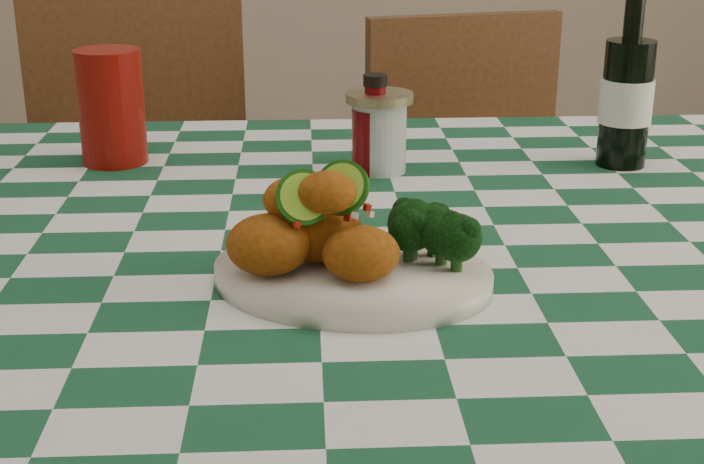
{
  "coord_description": "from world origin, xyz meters",
  "views": [
    {
      "loc": [
        -0.01,
        -1.05,
        1.17
      ],
      "look_at": [
        0.03,
        -0.16,
        0.84
      ],
      "focal_mm": 50.0,
      "sensor_mm": 36.0,
      "label": 1
    }
  ],
  "objects_px": {
    "red_tumbler": "(111,107)",
    "ketchup_bottle": "(375,124)",
    "beer_bottle": "(628,78)",
    "plate": "(352,276)",
    "wooden_chair_right": "(491,254)",
    "fried_chicken_pile": "(327,221)",
    "mason_jar": "(379,132)",
    "wooden_chair_left": "(159,243)"
  },
  "relations": [
    {
      "from": "fried_chicken_pile",
      "to": "red_tumbler",
      "type": "bearing_deg",
      "value": 122.38
    },
    {
      "from": "ketchup_bottle",
      "to": "beer_bottle",
      "type": "relative_size",
      "value": 0.55
    },
    {
      "from": "fried_chicken_pile",
      "to": "wooden_chair_right",
      "type": "relative_size",
      "value": 0.17
    },
    {
      "from": "fried_chicken_pile",
      "to": "wooden_chair_right",
      "type": "distance_m",
      "value": 1.06
    },
    {
      "from": "plate",
      "to": "ketchup_bottle",
      "type": "xyz_separation_m",
      "value": [
        0.05,
        0.38,
        0.06
      ]
    },
    {
      "from": "red_tumbler",
      "to": "wooden_chair_right",
      "type": "xyz_separation_m",
      "value": [
        0.63,
        0.47,
        -0.42
      ]
    },
    {
      "from": "plate",
      "to": "wooden_chair_left",
      "type": "bearing_deg",
      "value": 109.75
    },
    {
      "from": "red_tumbler",
      "to": "beer_bottle",
      "type": "distance_m",
      "value": 0.7
    },
    {
      "from": "ketchup_bottle",
      "to": "fried_chicken_pile",
      "type": "bearing_deg",
      "value": -100.95
    },
    {
      "from": "beer_bottle",
      "to": "wooden_chair_right",
      "type": "xyz_separation_m",
      "value": [
        -0.07,
        0.52,
        -0.46
      ]
    },
    {
      "from": "red_tumbler",
      "to": "ketchup_bottle",
      "type": "height_order",
      "value": "red_tumbler"
    },
    {
      "from": "ketchup_bottle",
      "to": "wooden_chair_left",
      "type": "height_order",
      "value": "wooden_chair_left"
    },
    {
      "from": "ketchup_bottle",
      "to": "plate",
      "type": "bearing_deg",
      "value": -97.47
    },
    {
      "from": "plate",
      "to": "beer_bottle",
      "type": "bearing_deg",
      "value": 45.51
    },
    {
      "from": "plate",
      "to": "red_tumbler",
      "type": "relative_size",
      "value": 1.76
    },
    {
      "from": "mason_jar",
      "to": "red_tumbler",
      "type": "bearing_deg",
      "value": 170.42
    },
    {
      "from": "plate",
      "to": "red_tumbler",
      "type": "xyz_separation_m",
      "value": [
        -0.31,
        0.45,
        0.07
      ]
    },
    {
      "from": "beer_bottle",
      "to": "ketchup_bottle",
      "type": "bearing_deg",
      "value": -177.18
    },
    {
      "from": "red_tumbler",
      "to": "ketchup_bottle",
      "type": "relative_size",
      "value": 1.19
    },
    {
      "from": "fried_chicken_pile",
      "to": "ketchup_bottle",
      "type": "height_order",
      "value": "ketchup_bottle"
    },
    {
      "from": "wooden_chair_right",
      "to": "plate",
      "type": "bearing_deg",
      "value": -121.68
    },
    {
      "from": "wooden_chair_right",
      "to": "beer_bottle",
      "type": "bearing_deg",
      "value": -94.86
    },
    {
      "from": "fried_chicken_pile",
      "to": "wooden_chair_right",
      "type": "height_order",
      "value": "fried_chicken_pile"
    },
    {
      "from": "fried_chicken_pile",
      "to": "red_tumbler",
      "type": "xyz_separation_m",
      "value": [
        -0.28,
        0.45,
        0.01
      ]
    },
    {
      "from": "red_tumbler",
      "to": "fried_chicken_pile",
      "type": "bearing_deg",
      "value": -57.62
    },
    {
      "from": "wooden_chair_left",
      "to": "ketchup_bottle",
      "type": "bearing_deg",
      "value": -70.02
    },
    {
      "from": "wooden_chair_right",
      "to": "red_tumbler",
      "type": "bearing_deg",
      "value": -155.48
    },
    {
      "from": "mason_jar",
      "to": "wooden_chair_right",
      "type": "height_order",
      "value": "wooden_chair_right"
    },
    {
      "from": "red_tumbler",
      "to": "mason_jar",
      "type": "relative_size",
      "value": 1.46
    },
    {
      "from": "red_tumbler",
      "to": "mason_jar",
      "type": "xyz_separation_m",
      "value": [
        0.36,
        -0.06,
        -0.02
      ]
    },
    {
      "from": "ketchup_bottle",
      "to": "wooden_chair_right",
      "type": "xyz_separation_m",
      "value": [
        0.27,
        0.54,
        -0.4
      ]
    },
    {
      "from": "wooden_chair_right",
      "to": "mason_jar",
      "type": "bearing_deg",
      "value": -128.95
    },
    {
      "from": "plate",
      "to": "mason_jar",
      "type": "bearing_deg",
      "value": 81.73
    },
    {
      "from": "mason_jar",
      "to": "fried_chicken_pile",
      "type": "bearing_deg",
      "value": -101.71
    },
    {
      "from": "red_tumbler",
      "to": "mason_jar",
      "type": "height_order",
      "value": "red_tumbler"
    },
    {
      "from": "beer_bottle",
      "to": "wooden_chair_left",
      "type": "relative_size",
      "value": 0.25
    },
    {
      "from": "ketchup_bottle",
      "to": "mason_jar",
      "type": "relative_size",
      "value": 1.23
    },
    {
      "from": "red_tumbler",
      "to": "wooden_chair_right",
      "type": "bearing_deg",
      "value": 36.74
    },
    {
      "from": "mason_jar",
      "to": "beer_bottle",
      "type": "relative_size",
      "value": 0.45
    },
    {
      "from": "mason_jar",
      "to": "plate",
      "type": "bearing_deg",
      "value": -98.27
    },
    {
      "from": "ketchup_bottle",
      "to": "mason_jar",
      "type": "bearing_deg",
      "value": 32.26
    },
    {
      "from": "fried_chicken_pile",
      "to": "red_tumbler",
      "type": "height_order",
      "value": "red_tumbler"
    }
  ]
}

